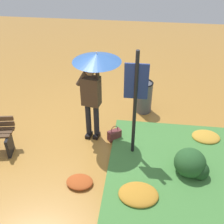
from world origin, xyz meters
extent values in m
plane|color=#B27A33|center=(0.00, 0.00, 0.00)|extent=(18.00, 18.00, 0.00)
cylinder|color=black|center=(-0.01, 0.11, 0.43)|extent=(0.12, 0.12, 0.86)
cylinder|color=black|center=(0.17, 0.11, 0.43)|extent=(0.12, 0.12, 0.86)
cube|color=black|center=(-0.01, 0.07, 0.04)|extent=(0.15, 0.24, 0.08)
cube|color=black|center=(0.17, 0.07, 0.04)|extent=(0.15, 0.24, 0.08)
cube|color=#473323|center=(0.08, 0.11, 1.18)|extent=(0.42, 0.31, 0.64)
sphere|color=#8C664C|center=(0.08, 0.11, 1.64)|extent=(0.20, 0.20, 0.20)
ellipsoid|color=black|center=(0.08, 0.11, 1.67)|extent=(0.20, 0.20, 0.15)
cylinder|color=#473323|center=(-0.14, 0.09, 1.39)|extent=(0.18, 0.13, 0.18)
cylinder|color=#473323|center=(-0.10, 0.08, 1.48)|extent=(0.24, 0.11, 0.33)
cube|color=black|center=(-0.01, 0.09, 1.62)|extent=(0.07, 0.03, 0.14)
cylinder|color=#473323|center=(0.24, 0.12, 1.42)|extent=(0.11, 0.10, 0.09)
cylinder|color=#473323|center=(0.23, 0.13, 1.51)|extent=(0.10, 0.09, 0.23)
cylinder|color=#A5A5AD|center=(0.22, 0.13, 1.83)|extent=(0.02, 0.02, 0.41)
cone|color=#264C8C|center=(0.22, 0.13, 1.92)|extent=(0.96, 0.96, 0.16)
sphere|color=#A5A5AD|center=(0.22, 0.13, 2.03)|extent=(0.02, 0.02, 0.02)
cylinder|color=black|center=(1.01, -0.34, 1.15)|extent=(0.07, 0.07, 2.30)
cube|color=navy|center=(1.01, -0.32, 1.70)|extent=(0.44, 0.04, 0.70)
cube|color=silver|center=(1.01, -0.30, 1.70)|extent=(0.38, 0.01, 0.64)
cube|color=brown|center=(0.58, 0.05, 0.12)|extent=(0.32, 0.30, 0.24)
torus|color=brown|center=(0.58, 0.05, 0.28)|extent=(0.15, 0.12, 0.18)
cube|color=black|center=(-1.54, -0.67, 0.22)|extent=(0.13, 0.36, 0.44)
cylinder|color=#4C4C51|center=(1.18, 1.28, 0.40)|extent=(0.40, 0.40, 0.80)
torus|color=black|center=(1.18, 1.28, 0.82)|extent=(0.42, 0.42, 0.04)
ellipsoid|color=#285628|center=(2.13, -0.79, 0.27)|extent=(0.61, 0.61, 0.55)
ellipsoid|color=#1E421E|center=(2.31, -0.88, 0.18)|extent=(0.36, 0.36, 0.36)
ellipsoid|color=#B74C1E|center=(0.09, -1.33, 0.06)|extent=(0.50, 0.40, 0.11)
ellipsoid|color=gold|center=(2.62, 0.30, 0.07)|extent=(0.62, 0.50, 0.14)
ellipsoid|color=#C68428|center=(1.19, -1.50, 0.08)|extent=(0.72, 0.58, 0.16)
camera|label=1|loc=(1.13, -4.78, 4.10)|focal=44.91mm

